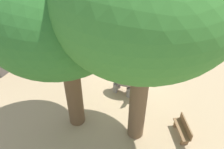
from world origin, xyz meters
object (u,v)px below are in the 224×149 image
Objects in this scene: wooden_bench at (183,129)px; market_stall_teal at (27,33)px; elephant at (127,81)px; shade_tree_secondary at (148,0)px; person_handler at (134,62)px; shade_tree_main at (63,15)px; picnic_table_far at (168,47)px.

wooden_bench is 0.55× the size of market_stall_teal.
shade_tree_secondary reaches higher than elephant.
market_stall_teal is at bearing 171.13° from elephant.
market_stall_teal is at bearing -90.54° from person_handler.
person_handler is at bearing 100.53° from elephant.
elephant is 1.26× the size of person_handler.
person_handler is 1.18× the size of wooden_bench.
shade_tree_main reaches higher than picnic_table_far.
person_handler is (1.75, 0.34, 0.04)m from elephant.
wooden_bench is at bearing 46.47° from person_handler.
shade_tree_secondary is at bearing 20.35° from person_handler.
wooden_bench is at bearing -72.85° from shade_tree_main.
market_stall_teal is (1.23, 8.41, 0.23)m from elephant.
shade_tree_secondary is (-2.41, -1.56, 5.86)m from elephant.
shade_tree_secondary is 5.12× the size of picnic_table_far.
shade_tree_secondary is (0.63, -2.96, 0.89)m from shade_tree_main.
wooden_bench is (-3.24, -3.96, -0.48)m from person_handler.
shade_tree_main reaches higher than market_stall_teal.
person_handler is at bearing 15.93° from wooden_bench.
wooden_bench is at bearing 36.51° from picnic_table_far.
person_handler is at bearing -7.88° from picnic_table_far.
picnic_table_far is at bearing 154.88° from person_handler.
shade_tree_secondary is (-4.16, -1.90, 5.82)m from person_handler.
elephant is 1.48× the size of wooden_bench.
shade_tree_main is at bearing -115.28° from elephant.
shade_tree_secondary is at bearing -77.93° from shade_tree_main.
market_stall_teal reaches higher than elephant.
shade_tree_secondary is at bearing -110.04° from market_stall_teal.
elephant is at bearing 3.12° from picnic_table_far.
elephant is at bearing 32.93° from shade_tree_secondary.
shade_tree_main is at bearing -2.85° from picnic_table_far.
person_handler is 7.40m from shade_tree_secondary.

